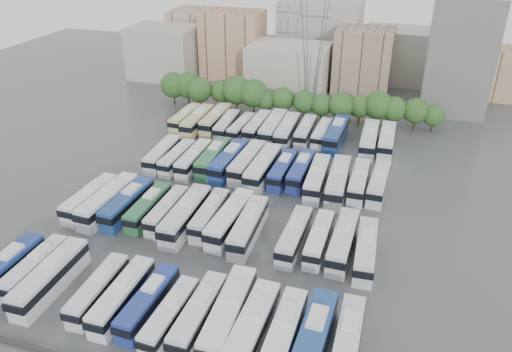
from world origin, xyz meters
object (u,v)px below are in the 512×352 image
(bus_r2_s4, at_px, (213,158))
(bus_r2_s10, at_px, (317,178))
(bus_r1_s3, at_px, (148,207))
(bus_r1_s4, at_px, (167,210))
(bus_r0_s0, at_px, (5,270))
(bus_r1_s6, at_px, (210,215))
(bus_r2_s5, at_px, (229,161))
(bus_r0_s8, at_px, (199,314))
(bus_r1_s0, at_px, (90,198))
(bus_r1_s5, at_px, (186,215))
(bus_r1_s11, at_px, (319,239))
(bus_r2_s11, at_px, (338,181))
(bus_r3_s1, at_px, (198,121))
(bus_r1_s7, at_px, (230,219))
(bus_r0_s1, at_px, (36,268))
(bus_r3_s7, at_px, (287,130))
(bus_r0_s11, at_px, (283,336))
(bus_r2_s1, at_px, (162,154))
(bus_r2_s8, at_px, (283,170))
(bus_r3_s10, at_px, (336,134))
(electricity_pylon, at_px, (314,28))
(bus_r1_s8, at_px, (248,226))
(bus_r3_s4, at_px, (242,127))
(bus_r2_s6, at_px, (247,162))
(apartment_tower, at_px, (460,55))
(bus_r1_s13, at_px, (366,250))
(bus_r2_s13, at_px, (379,183))
(bus_r1_s2, at_px, (127,203))
(bus_r3_s6, at_px, (273,127))
(bus_r3_s2, at_px, (216,119))
(bus_r2_s9, at_px, (301,170))
(bus_r3_s5, at_px, (257,126))
(bus_r3_s8, at_px, (305,131))
(bus_r0_s5, at_px, (122,296))
(bus_r1_s10, at_px, (294,236))
(bus_r3_s13, at_px, (387,140))
(bus_r3_s9, at_px, (322,133))
(bus_r0_s9, at_px, (229,314))
(bus_r2_s7, at_px, (263,167))
(bus_r2_s2, at_px, (177,158))
(bus_r3_s12, at_px, (369,139))
(bus_r1_s1, at_px, (108,201))
(bus_r0_s10, at_px, (251,330))
(bus_r3_s3, at_px, (227,125))
(bus_r2_s3, at_px, (194,159))
(bus_r0_s7, at_px, (170,315))
(bus_r1_s12, at_px, (343,241))
(bus_r0_s4, at_px, (98,289))
(bus_r0_s12, at_px, (313,341))

(bus_r2_s4, xyz_separation_m, bus_r2_s10, (19.63, -1.93, 0.00))
(bus_r1_s3, distance_m, bus_r1_s4, 3.18)
(bus_r0_s0, distance_m, bus_r2_s4, 39.97)
(bus_r1_s6, bearing_deg, bus_r2_s5, 99.78)
(bus_r0_s8, distance_m, bus_r1_s0, 32.21)
(bus_r1_s5, distance_m, bus_r1_s11, 19.94)
(bus_r2_s11, distance_m, bus_r3_s1, 37.71)
(bus_r1_s5, xyz_separation_m, bus_r1_s7, (6.58, 1.14, -0.06))
(bus_r0_s1, bearing_deg, bus_r3_s7, 68.99)
(bus_r0_s11, xyz_separation_m, bus_r2_s5, (-19.90, 37.58, 0.11))
(bus_r2_s1, relative_size, bus_r2_s8, 1.02)
(bus_r3_s10, bearing_deg, electricity_pylon, 117.88)
(bus_r0_s1, xyz_separation_m, bus_r1_s8, (23.03, 16.70, 0.23))
(bus_r2_s5, xyz_separation_m, bus_r3_s4, (-3.19, 16.20, -0.30))
(bus_r1_s8, relative_size, bus_r2_s6, 0.97)
(apartment_tower, relative_size, bus_r1_s6, 2.25)
(bus_r1_s13, distance_m, bus_r2_s13, 19.37)
(bus_r1_s0, relative_size, bus_r1_s2, 0.98)
(bus_r2_s8, xyz_separation_m, bus_r3_s6, (-6.65, 17.33, 0.30))
(bus_r3_s10, bearing_deg, bus_r3_s2, -178.27)
(bus_r2_s9, distance_m, bus_r3_s5, 21.24)
(bus_r3_s6, distance_m, bus_r3_s8, 6.74)
(bus_r0_s5, distance_m, bus_r1_s10, 24.38)
(bus_r3_s7, distance_m, bus_r3_s8, 3.78)
(bus_r1_s13, xyz_separation_m, bus_r3_s13, (-0.13, 37.39, 0.13))
(bus_r1_s0, xyz_separation_m, bus_r3_s9, (29.86, 36.97, -0.16))
(bus_r0_s5, height_order, bus_r2_s8, bus_r0_s5)
(bus_r1_s3, height_order, bus_r3_s2, bus_r3_s2)
(bus_r0_s9, xyz_separation_m, bus_r3_s9, (0.16, 54.65, -0.38))
(electricity_pylon, relative_size, bus_r2_s5, 2.57)
(electricity_pylon, bearing_deg, bus_r0_s9, -85.18)
(bus_r2_s7, distance_m, bus_r3_s7, 17.46)
(bus_r2_s2, distance_m, bus_r2_s8, 19.86)
(bus_r2_s7, relative_size, bus_r2_s10, 1.06)
(bus_r1_s11, xyz_separation_m, bus_r3_s9, (-6.62, 36.81, -0.03))
(bus_r1_s5, distance_m, bus_r3_s12, 42.75)
(bus_r2_s1, xyz_separation_m, bus_r2_s2, (3.17, -0.42, -0.11))
(electricity_pylon, bearing_deg, bus_r3_s1, -133.70)
(bus_r1_s11, bearing_deg, bus_r1_s1, -179.32)
(bus_r0_s8, relative_size, bus_r2_s5, 0.90)
(bus_r0_s10, xyz_separation_m, bus_r3_s2, (-26.15, 55.94, -0.05))
(bus_r3_s3, relative_size, bus_r3_s7, 0.88)
(bus_r2_s7, bearing_deg, bus_r2_s3, -178.61)
(bus_r0_s1, height_order, bus_r1_s4, bus_r0_s1)
(bus_r0_s7, bearing_deg, electricity_pylon, 91.97)
(bus_r2_s3, bearing_deg, bus_r2_s4, 19.96)
(bus_r2_s1, bearing_deg, bus_r1_s12, -28.53)
(bus_r3_s3, bearing_deg, bus_r3_s7, -1.86)
(bus_r0_s4, bearing_deg, bus_r0_s12, -2.97)
(bus_r1_s13, bearing_deg, bus_r3_s4, 127.04)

